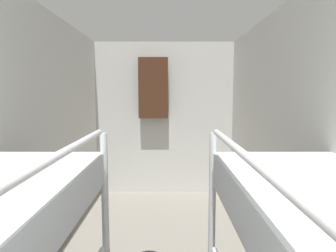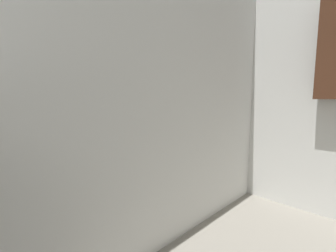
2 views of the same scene
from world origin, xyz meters
name	(u,v)px [view 1 (image 1 of 2)]	position (x,y,z in m)	size (l,w,h in m)	color
wall_left	(6,150)	(-1.09, 2.57, 1.17)	(0.06, 5.27, 2.35)	silver
wall_right	(317,151)	(1.09, 2.57, 1.17)	(0.06, 5.27, 2.35)	silver
wall_back	(166,119)	(0.00, 5.18, 1.17)	(2.24, 0.06, 2.35)	silver
hanging_coat	(155,88)	(-0.16, 5.03, 1.65)	(0.44, 0.12, 0.90)	#472819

